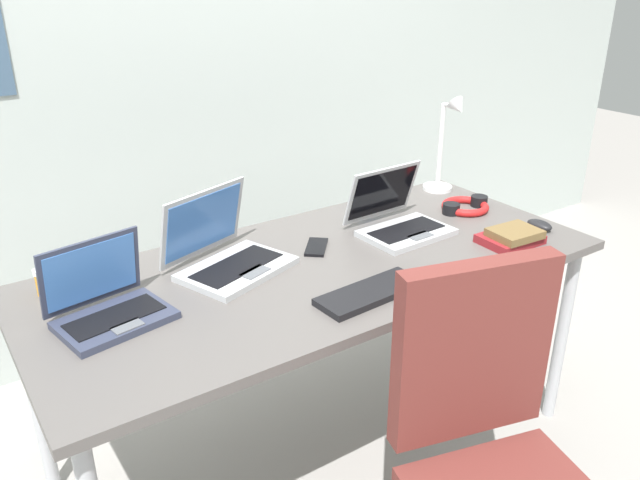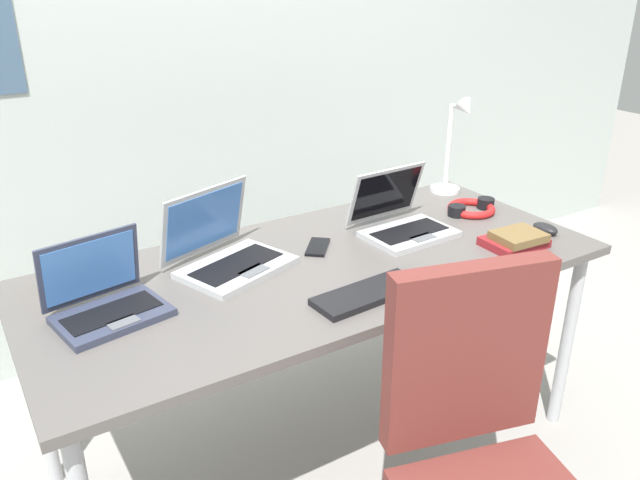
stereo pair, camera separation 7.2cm
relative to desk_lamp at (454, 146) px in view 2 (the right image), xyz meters
name	(u,v)px [view 2 (the right image)]	position (x,y,z in m)	size (l,w,h in m)	color
ground_plane	(320,447)	(-0.80, -0.28, -0.94)	(12.00, 12.00, 0.00)	gray
wall_back	(179,43)	(-0.80, 0.82, 0.36)	(6.00, 0.13, 2.60)	#B2BCB7
desk	(320,279)	(-0.80, -0.28, -0.25)	(1.80, 0.80, 0.74)	#595451
desk_lamp	(454,146)	(0.00, 0.00, 0.00)	(0.12, 0.18, 0.40)	white
laptop_mid_desk	(227,253)	(-1.06, -0.14, -0.15)	(0.40, 0.37, 0.24)	#B7BABC
laptop_front_right	(402,221)	(-0.43, -0.22, -0.15)	(0.31, 0.28, 0.22)	#B7BABC
laptop_by_keyboard	(106,301)	(-1.45, -0.25, -0.15)	(0.31, 0.27, 0.21)	#33384C
external_keyboard	(368,294)	(-0.80, -0.53, -0.19)	(0.33, 0.12, 0.02)	black
computer_mouse	(545,228)	(0.00, -0.48, -0.18)	(0.06, 0.10, 0.03)	black
cell_phone	(318,247)	(-0.75, -0.18, -0.19)	(0.06, 0.14, 0.01)	black
headphones	(471,208)	(-0.08, -0.20, -0.18)	(0.21, 0.18, 0.04)	red
pill_bottle	(44,276)	(-1.57, 0.00, -0.16)	(0.04, 0.04, 0.08)	gold
book_stack	(516,240)	(-0.18, -0.51, -0.17)	(0.20, 0.16, 0.05)	maroon
coffee_mug	(375,198)	(-0.37, 0.02, -0.15)	(0.11, 0.08, 0.09)	#2D518C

